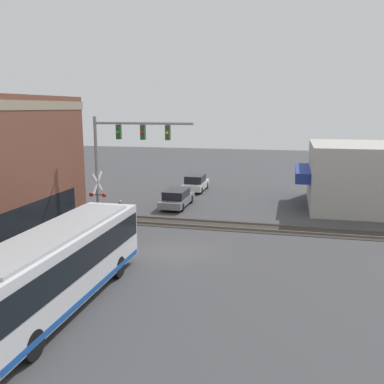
{
  "coord_description": "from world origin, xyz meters",
  "views": [
    {
      "loc": [
        -21.56,
        -6.05,
        7.84
      ],
      "look_at": [
        4.58,
        0.11,
        2.51
      ],
      "focal_mm": 40.0,
      "sensor_mm": 36.0,
      "label": 1
    }
  ],
  "objects_px": {
    "city_bus": "(58,264)",
    "pedestrian_at_crossing": "(120,213)",
    "parked_car_white": "(196,184)",
    "crossing_signal": "(98,195)",
    "parked_car_grey": "(177,199)"
  },
  "relations": [
    {
      "from": "crossing_signal",
      "to": "parked_car_grey",
      "type": "distance_m",
      "value": 8.24
    },
    {
      "from": "parked_car_grey",
      "to": "pedestrian_at_crossing",
      "type": "xyz_separation_m",
      "value": [
        -6.4,
        2.17,
        0.25
      ]
    },
    {
      "from": "parked_car_white",
      "to": "pedestrian_at_crossing",
      "type": "height_order",
      "value": "pedestrian_at_crossing"
    },
    {
      "from": "crossing_signal",
      "to": "pedestrian_at_crossing",
      "type": "xyz_separation_m",
      "value": [
        0.99,
        -1.09,
        -1.38
      ]
    },
    {
      "from": "city_bus",
      "to": "parked_car_grey",
      "type": "bearing_deg",
      "value": 0.0
    },
    {
      "from": "city_bus",
      "to": "parked_car_white",
      "type": "distance_m",
      "value": 24.73
    },
    {
      "from": "parked_car_white",
      "to": "pedestrian_at_crossing",
      "type": "distance_m",
      "value": 13.39
    },
    {
      "from": "city_bus",
      "to": "pedestrian_at_crossing",
      "type": "height_order",
      "value": "city_bus"
    },
    {
      "from": "crossing_signal",
      "to": "city_bus",
      "type": "bearing_deg",
      "value": -162.77
    },
    {
      "from": "crossing_signal",
      "to": "parked_car_grey",
      "type": "height_order",
      "value": "crossing_signal"
    },
    {
      "from": "crossing_signal",
      "to": "parked_car_grey",
      "type": "xyz_separation_m",
      "value": [
        7.39,
        -3.26,
        -1.63
      ]
    },
    {
      "from": "parked_car_white",
      "to": "pedestrian_at_crossing",
      "type": "xyz_separation_m",
      "value": [
        -13.21,
        2.17,
        0.21
      ]
    },
    {
      "from": "city_bus",
      "to": "crossing_signal",
      "type": "height_order",
      "value": "crossing_signal"
    },
    {
      "from": "parked_car_grey",
      "to": "parked_car_white",
      "type": "xyz_separation_m",
      "value": [
        6.81,
        -0.0,
        0.04
      ]
    },
    {
      "from": "parked_car_white",
      "to": "crossing_signal",
      "type": "bearing_deg",
      "value": 167.08
    }
  ]
}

